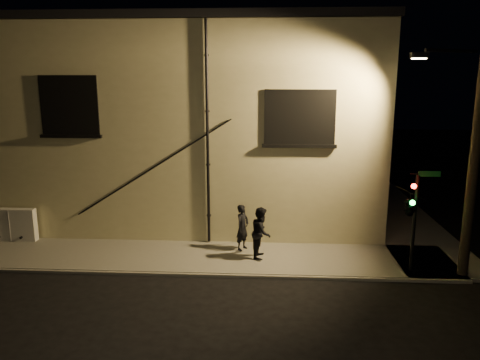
# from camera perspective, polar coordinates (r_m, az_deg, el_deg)

# --- Properties ---
(ground) EXTENTS (90.00, 90.00, 0.00)m
(ground) POSITION_cam_1_polar(r_m,az_deg,el_deg) (15.70, 1.57, -11.76)
(ground) COLOR black
(sidewalk) EXTENTS (21.00, 16.00, 0.12)m
(sidewalk) POSITION_cam_1_polar(r_m,az_deg,el_deg) (19.78, 5.53, -6.41)
(sidewalk) COLOR slate
(sidewalk) RESTS_ON ground
(building) EXTENTS (16.20, 12.23, 8.80)m
(building) POSITION_cam_1_polar(r_m,az_deg,el_deg) (23.64, -5.03, 7.49)
(building) COLOR beige
(building) RESTS_ON ground
(utility_cabinet) EXTENTS (1.96, 0.33, 1.29)m
(utility_cabinet) POSITION_cam_1_polar(r_m,az_deg,el_deg) (20.53, -26.09, -4.89)
(utility_cabinet) COLOR silver
(utility_cabinet) RESTS_ON sidewalk
(pedestrian_a) EXTENTS (0.68, 0.75, 1.72)m
(pedestrian_a) POSITION_cam_1_polar(r_m,az_deg,el_deg) (17.44, 0.31, -5.79)
(pedestrian_a) COLOR black
(pedestrian_a) RESTS_ON sidewalk
(pedestrian_b) EXTENTS (0.79, 0.96, 1.83)m
(pedestrian_b) POSITION_cam_1_polar(r_m,az_deg,el_deg) (16.72, 2.62, -6.40)
(pedestrian_b) COLOR black
(pedestrian_b) RESTS_ON sidewalk
(traffic_signal) EXTENTS (1.31, 1.99, 3.38)m
(traffic_signal) POSITION_cam_1_polar(r_m,az_deg,el_deg) (16.06, 20.06, -2.91)
(traffic_signal) COLOR black
(traffic_signal) RESTS_ON sidewalk
(streetlamp_pole) EXTENTS (2.06, 1.40, 7.77)m
(streetlamp_pole) POSITION_cam_1_polar(r_m,az_deg,el_deg) (16.27, 26.41, 2.83)
(streetlamp_pole) COLOR black
(streetlamp_pole) RESTS_ON ground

